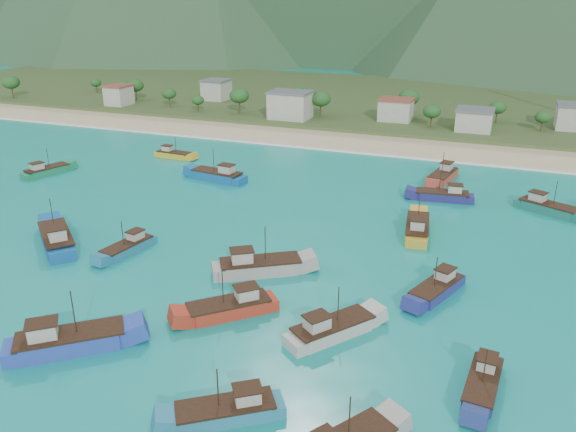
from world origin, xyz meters
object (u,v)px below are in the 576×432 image
(boat_3, at_px, (437,290))
(boat_21, at_px, (548,209))
(boat_20, at_px, (443,177))
(boat_22, at_px, (443,196))
(boat_0, at_px, (57,240))
(boat_1, at_px, (228,412))
(boat_8, at_px, (483,385))
(boat_28, at_px, (231,309))
(boat_23, at_px, (128,248))
(boat_2, at_px, (46,172))
(boat_10, at_px, (174,155))
(boat_5, at_px, (417,229))
(boat_9, at_px, (218,176))
(boat_11, at_px, (259,267))
(boat_18, at_px, (68,342))
(boat_12, at_px, (331,330))

(boat_3, distance_m, boat_21, 38.28)
(boat_20, bearing_deg, boat_21, 158.13)
(boat_20, relative_size, boat_22, 1.07)
(boat_3, bearing_deg, boat_0, 27.18)
(boat_3, bearing_deg, boat_21, -89.98)
(boat_1, xyz_separation_m, boat_8, (20.55, 12.06, -0.08))
(boat_3, relative_size, boat_28, 1.02)
(boat_23, bearing_deg, boat_21, -135.97)
(boat_2, relative_size, boat_23, 1.08)
(boat_8, xyz_separation_m, boat_28, (-28.09, 3.55, 0.19))
(boat_1, bearing_deg, boat_10, -0.19)
(boat_5, distance_m, boat_20, 29.35)
(boat_9, bearing_deg, boat_5, -99.71)
(boat_11, height_order, boat_22, boat_11)
(boat_3, distance_m, boat_20, 47.88)
(boat_2, bearing_deg, boat_1, -19.53)
(boat_0, height_order, boat_11, boat_0)
(boat_2, height_order, boat_5, boat_5)
(boat_3, bearing_deg, boat_28, 53.10)
(boat_18, distance_m, boat_22, 68.88)
(boat_12, relative_size, boat_21, 0.95)
(boat_3, bearing_deg, boat_20, -62.73)
(boat_5, bearing_deg, boat_22, 76.45)
(boat_11, bearing_deg, boat_22, 120.57)
(boat_12, bearing_deg, boat_9, 166.21)
(boat_3, xyz_separation_m, boat_5, (-5.33, 18.28, 0.16))
(boat_8, bearing_deg, boat_2, -18.83)
(boat_18, distance_m, boat_20, 79.12)
(boat_5, distance_m, boat_23, 43.69)
(boat_8, bearing_deg, boat_23, -10.28)
(boat_2, relative_size, boat_21, 0.93)
(boat_12, bearing_deg, boat_18, -117.31)
(boat_18, distance_m, boat_21, 78.16)
(boat_9, distance_m, boat_28, 51.49)
(boat_0, relative_size, boat_1, 1.27)
(boat_1, xyz_separation_m, boat_5, (8.84, 47.30, 0.17))
(boat_9, bearing_deg, boat_11, -136.99)
(boat_2, distance_m, boat_11, 64.13)
(boat_1, relative_size, boat_10, 1.04)
(boat_12, bearing_deg, boat_21, 100.92)
(boat_11, relative_size, boat_18, 1.02)
(boat_1, distance_m, boat_23, 38.75)
(boat_5, bearing_deg, boat_12, -104.73)
(boat_12, bearing_deg, boat_20, 122.11)
(boat_1, xyz_separation_m, boat_10, (-50.37, 72.05, -0.07))
(boat_5, xyz_separation_m, boat_20, (0.42, 29.35, -0.03))
(boat_0, relative_size, boat_5, 1.05)
(boat_5, distance_m, boat_8, 37.14)
(boat_11, xyz_separation_m, boat_18, (-11.43, -23.08, 0.02))
(boat_1, distance_m, boat_18, 20.40)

